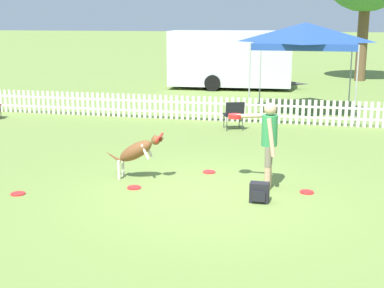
{
  "coord_description": "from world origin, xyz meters",
  "views": [
    {
      "loc": [
        1.71,
        -8.75,
        3.0
      ],
      "look_at": [
        -0.47,
        0.56,
        0.75
      ],
      "focal_mm": 50.0,
      "sensor_mm": 36.0,
      "label": 1
    }
  ],
  "objects_px": {
    "folding_chair_blue_left": "(234,113)",
    "frisbee_midfield": "(134,188)",
    "frisbee_near_dog": "(18,194)",
    "equipment_trailer": "(230,58)",
    "canopy_tent_main": "(305,35)",
    "handler_person": "(267,135)",
    "frisbee_near_handler": "(307,192)",
    "frisbee_far_scatter": "(209,172)",
    "leaping_dog": "(137,151)",
    "backpack_on_grass": "(259,193)"
  },
  "relations": [
    {
      "from": "folding_chair_blue_left",
      "to": "frisbee_midfield",
      "type": "bearing_deg",
      "value": 59.92
    },
    {
      "from": "folding_chair_blue_left",
      "to": "canopy_tent_main",
      "type": "xyz_separation_m",
      "value": [
        1.74,
        3.24,
        2.0
      ]
    },
    {
      "from": "handler_person",
      "to": "frisbee_near_handler",
      "type": "height_order",
      "value": "handler_person"
    },
    {
      "from": "frisbee_far_scatter",
      "to": "folding_chair_blue_left",
      "type": "distance_m",
      "value": 4.31
    },
    {
      "from": "frisbee_midfield",
      "to": "canopy_tent_main",
      "type": "relative_size",
      "value": 0.08
    },
    {
      "from": "leaping_dog",
      "to": "canopy_tent_main",
      "type": "xyz_separation_m",
      "value": [
        2.82,
        8.26,
        1.92
      ]
    },
    {
      "from": "frisbee_midfield",
      "to": "folding_chair_blue_left",
      "type": "distance_m",
      "value": 5.69
    },
    {
      "from": "leaping_dog",
      "to": "frisbee_far_scatter",
      "type": "xyz_separation_m",
      "value": [
        1.25,
        0.74,
        -0.55
      ]
    },
    {
      "from": "frisbee_far_scatter",
      "to": "backpack_on_grass",
      "type": "relative_size",
      "value": 0.74
    },
    {
      "from": "canopy_tent_main",
      "to": "frisbee_midfield",
      "type": "bearing_deg",
      "value": -107.0
    },
    {
      "from": "frisbee_midfield",
      "to": "backpack_on_grass",
      "type": "relative_size",
      "value": 0.74
    },
    {
      "from": "leaping_dog",
      "to": "frisbee_near_handler",
      "type": "height_order",
      "value": "leaping_dog"
    },
    {
      "from": "frisbee_midfield",
      "to": "backpack_on_grass",
      "type": "distance_m",
      "value": 2.31
    },
    {
      "from": "backpack_on_grass",
      "to": "equipment_trailer",
      "type": "distance_m",
      "value": 15.1
    },
    {
      "from": "handler_person",
      "to": "frisbee_near_dog",
      "type": "bearing_deg",
      "value": 108.48
    },
    {
      "from": "handler_person",
      "to": "frisbee_near_dog",
      "type": "xyz_separation_m",
      "value": [
        -4.18,
        -1.34,
        -0.97
      ]
    },
    {
      "from": "backpack_on_grass",
      "to": "equipment_trailer",
      "type": "height_order",
      "value": "equipment_trailer"
    },
    {
      "from": "frisbee_near_handler",
      "to": "frisbee_near_dog",
      "type": "bearing_deg",
      "value": -165.85
    },
    {
      "from": "frisbee_midfield",
      "to": "equipment_trailer",
      "type": "height_order",
      "value": "equipment_trailer"
    },
    {
      "from": "handler_person",
      "to": "equipment_trailer",
      "type": "bearing_deg",
      "value": 12.44
    },
    {
      "from": "backpack_on_grass",
      "to": "canopy_tent_main",
      "type": "bearing_deg",
      "value": 87.41
    },
    {
      "from": "frisbee_near_dog",
      "to": "frisbee_midfield",
      "type": "xyz_separation_m",
      "value": [
        1.87,
        0.79,
        0.0
      ]
    },
    {
      "from": "handler_person",
      "to": "frisbee_midfield",
      "type": "distance_m",
      "value": 2.57
    },
    {
      "from": "handler_person",
      "to": "equipment_trailer",
      "type": "relative_size",
      "value": 0.26
    },
    {
      "from": "frisbee_far_scatter",
      "to": "canopy_tent_main",
      "type": "distance_m",
      "value": 8.07
    },
    {
      "from": "leaping_dog",
      "to": "frisbee_near_dog",
      "type": "relative_size",
      "value": 4.8
    },
    {
      "from": "handler_person",
      "to": "leaping_dog",
      "type": "distance_m",
      "value": 2.47
    },
    {
      "from": "backpack_on_grass",
      "to": "frisbee_far_scatter",
      "type": "bearing_deg",
      "value": 127.04
    },
    {
      "from": "frisbee_near_handler",
      "to": "equipment_trailer",
      "type": "relative_size",
      "value": 0.04
    },
    {
      "from": "frisbee_near_dog",
      "to": "frisbee_midfield",
      "type": "relative_size",
      "value": 1.0
    },
    {
      "from": "handler_person",
      "to": "frisbee_near_handler",
      "type": "relative_size",
      "value": 6.28
    },
    {
      "from": "frisbee_near_dog",
      "to": "equipment_trailer",
      "type": "height_order",
      "value": "equipment_trailer"
    },
    {
      "from": "backpack_on_grass",
      "to": "canopy_tent_main",
      "type": "relative_size",
      "value": 0.11
    },
    {
      "from": "frisbee_far_scatter",
      "to": "canopy_tent_main",
      "type": "xyz_separation_m",
      "value": [
        1.58,
        7.52,
        2.47
      ]
    },
    {
      "from": "frisbee_midfield",
      "to": "frisbee_far_scatter",
      "type": "distance_m",
      "value": 1.72
    },
    {
      "from": "folding_chair_blue_left",
      "to": "equipment_trailer",
      "type": "bearing_deg",
      "value": -100.54
    },
    {
      "from": "frisbee_near_handler",
      "to": "frisbee_near_dog",
      "type": "distance_m",
      "value": 5.08
    },
    {
      "from": "leaping_dog",
      "to": "frisbee_midfield",
      "type": "distance_m",
      "value": 0.79
    },
    {
      "from": "equipment_trailer",
      "to": "backpack_on_grass",
      "type": "bearing_deg",
      "value": -82.99
    },
    {
      "from": "frisbee_near_dog",
      "to": "frisbee_far_scatter",
      "type": "bearing_deg",
      "value": 35.09
    },
    {
      "from": "leaping_dog",
      "to": "frisbee_far_scatter",
      "type": "relative_size",
      "value": 4.8
    },
    {
      "from": "backpack_on_grass",
      "to": "equipment_trailer",
      "type": "relative_size",
      "value": 0.06
    },
    {
      "from": "frisbee_near_handler",
      "to": "frisbee_far_scatter",
      "type": "xyz_separation_m",
      "value": [
        -1.93,
        0.86,
        0.0
      ]
    },
    {
      "from": "frisbee_midfield",
      "to": "canopy_tent_main",
      "type": "xyz_separation_m",
      "value": [
        2.7,
        8.83,
        2.47
      ]
    },
    {
      "from": "frisbee_near_handler",
      "to": "frisbee_far_scatter",
      "type": "distance_m",
      "value": 2.12
    },
    {
      "from": "frisbee_near_dog",
      "to": "frisbee_midfield",
      "type": "bearing_deg",
      "value": 23.03
    },
    {
      "from": "canopy_tent_main",
      "to": "equipment_trailer",
      "type": "relative_size",
      "value": 0.51
    },
    {
      "from": "handler_person",
      "to": "folding_chair_blue_left",
      "type": "height_order",
      "value": "handler_person"
    },
    {
      "from": "handler_person",
      "to": "leaping_dog",
      "type": "relative_size",
      "value": 1.31
    },
    {
      "from": "canopy_tent_main",
      "to": "frisbee_near_dog",
      "type": "bearing_deg",
      "value": -115.38
    }
  ]
}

